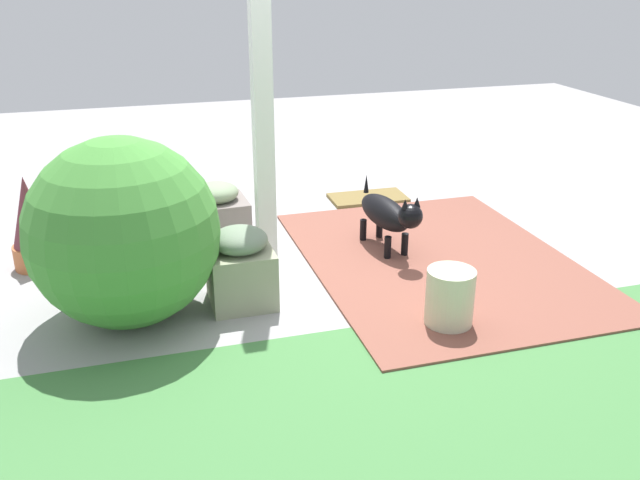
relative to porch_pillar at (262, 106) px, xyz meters
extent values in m
plane|color=#9B999A|center=(-0.39, -0.08, -1.13)|extent=(12.00, 12.00, 0.00)
cube|color=brown|center=(-1.20, 0.21, -1.13)|extent=(1.80, 2.40, 0.02)
cube|color=white|center=(0.00, 0.00, 0.00)|extent=(0.12, 0.12, 2.27)
cube|color=slate|center=(0.22, -0.76, -0.99)|extent=(0.47, 0.45, 0.28)
ellipsoid|color=gray|center=(0.22, -0.76, -0.79)|extent=(0.34, 0.34, 0.15)
cube|color=gray|center=(0.25, 0.42, -0.96)|extent=(0.39, 0.41, 0.36)
ellipsoid|color=slate|center=(0.25, 0.42, -0.72)|extent=(0.35, 0.35, 0.16)
sphere|color=#448C37|center=(0.91, 0.43, -0.59)|extent=(1.10, 1.10, 1.10)
cylinder|color=#BE6F3E|center=(1.09, -0.90, -1.04)|extent=(0.23, 0.23, 0.18)
cylinder|color=#3C7532|center=(1.09, -0.90, -0.75)|extent=(0.12, 0.12, 0.41)
cylinder|color=#AA4D3E|center=(0.89, -0.41, -1.03)|extent=(0.27, 0.27, 0.22)
ellipsoid|color=#275A26|center=(0.89, -0.41, -0.80)|extent=(0.42, 0.42, 0.25)
cylinder|color=#C0693D|center=(1.53, -0.51, -1.05)|extent=(0.29, 0.29, 0.17)
cone|color=brown|center=(1.53, -0.51, -0.72)|extent=(0.26, 0.26, 0.49)
ellipsoid|color=black|center=(-0.90, -0.12, -0.85)|extent=(0.28, 0.62, 0.22)
sphere|color=black|center=(-0.95, 0.23, -0.76)|extent=(0.17, 0.17, 0.17)
cone|color=black|center=(-0.99, 0.22, -0.66)|extent=(0.05, 0.05, 0.07)
cone|color=black|center=(-0.90, 0.23, -0.66)|extent=(0.05, 0.05, 0.07)
cylinder|color=black|center=(-0.99, 0.05, -1.04)|extent=(0.05, 0.05, 0.18)
cylinder|color=black|center=(-0.86, 0.07, -1.04)|extent=(0.05, 0.05, 0.18)
cylinder|color=black|center=(-0.94, -0.31, -1.04)|extent=(0.05, 0.05, 0.18)
cylinder|color=black|center=(-0.80, -0.29, -1.04)|extent=(0.05, 0.05, 0.18)
cone|color=black|center=(-0.86, -0.40, -0.71)|extent=(0.04, 0.04, 0.14)
cylinder|color=beige|center=(-0.85, 1.04, -0.96)|extent=(0.28, 0.28, 0.35)
cube|color=olive|center=(-1.18, -1.21, -1.12)|extent=(0.68, 0.38, 0.03)
camera|label=1|loc=(0.85, 4.20, 0.86)|focal=38.28mm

